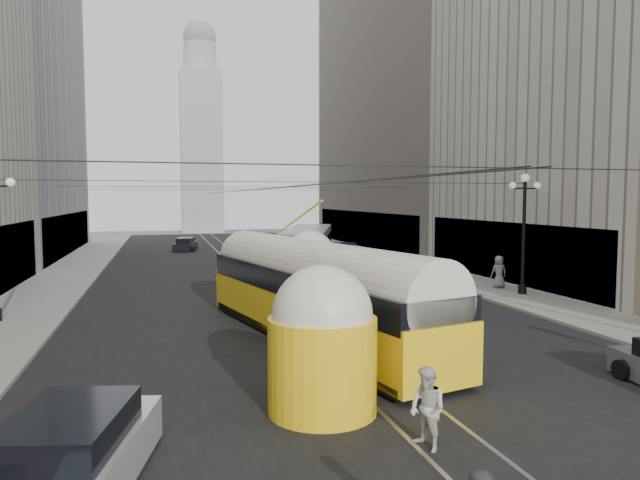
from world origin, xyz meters
TOP-DOWN VIEW (x-y plane):
  - road at (0.00, 32.50)m, footprint 20.00×85.00m
  - sidewalk_left at (-12.00, 36.00)m, footprint 4.00×72.00m
  - sidewalk_right at (12.00, 36.00)m, footprint 4.00×72.00m
  - rail_left at (-0.75, 32.50)m, footprint 0.12×85.00m
  - rail_right at (0.75, 32.50)m, footprint 0.12×85.00m
  - building_right_far at (20.00, 48.00)m, footprint 12.60×32.60m
  - distant_tower at (0.00, 80.00)m, footprint 6.00×6.00m
  - lamppost_right_mid at (12.60, 18.00)m, footprint 1.86×0.44m
  - catenary at (0.12, 31.49)m, footprint 25.00×72.00m
  - streetcar at (-0.50, 11.98)m, footprint 5.93×16.52m
  - city_bus at (3.66, 29.14)m, footprint 6.49×12.96m
  - sedan_silver at (-7.50, 2.36)m, footprint 3.13×5.30m
  - sedan_white_far at (1.63, 41.36)m, footprint 2.34×4.22m
  - sedan_dark_far at (-3.68, 49.69)m, footprint 2.63×4.33m
  - pedestrian_crossing_b at (-0.57, 2.46)m, footprint 0.87×1.00m
  - pedestrian_sidewalk_right at (12.48, 20.03)m, footprint 0.95×0.63m

SIDE VIEW (x-z plane):
  - road at x=0.00m, z-range -0.01..0.01m
  - rail_left at x=-0.75m, z-range -0.02..0.02m
  - rail_right at x=0.75m, z-range -0.02..0.02m
  - sidewalk_left at x=-12.00m, z-range 0.00..0.15m
  - sidewalk_right at x=12.00m, z-range 0.00..0.15m
  - sedan_white_far at x=1.63m, z-range -0.06..1.20m
  - sedan_dark_far at x=-3.68m, z-range -0.06..1.21m
  - sedan_silver at x=-7.50m, z-range -0.07..1.50m
  - pedestrian_crossing_b at x=-0.57m, z-range 0.00..1.75m
  - pedestrian_sidewalk_right at x=12.48m, z-range 0.15..1.99m
  - city_bus at x=3.66m, z-range 0.15..3.33m
  - streetcar at x=-0.50m, z-range -0.04..3.67m
  - lamppost_right_mid at x=12.60m, z-range 0.56..6.93m
  - catenary at x=0.12m, z-range 5.77..6.00m
  - distant_tower at x=0.00m, z-range -0.71..30.65m
  - building_right_far at x=20.00m, z-range 0.01..32.61m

